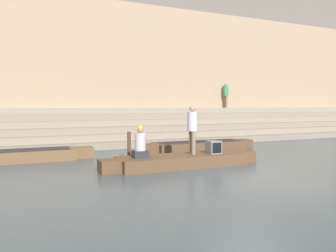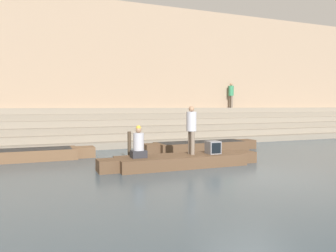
{
  "view_description": "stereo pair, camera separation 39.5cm",
  "coord_description": "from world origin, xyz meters",
  "px_view_note": "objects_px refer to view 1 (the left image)",
  "views": [
    {
      "loc": [
        -5.97,
        -7.55,
        2.01
      ],
      "look_at": [
        -1.19,
        3.34,
        1.28
      ],
      "focal_mm": 35.0,
      "sensor_mm": 36.0,
      "label": 1
    },
    {
      "loc": [
        -5.6,
        -7.7,
        2.01
      ],
      "look_at": [
        -1.19,
        3.34,
        1.28
      ],
      "focal_mm": 35.0,
      "sensor_mm": 36.0,
      "label": 2
    }
  ],
  "objects_px": {
    "rowboat_main": "(182,160)",
    "tv_set": "(214,147)",
    "person_on_steps": "(226,94)",
    "person_rowing": "(140,145)",
    "mooring_post": "(129,146)",
    "person_standing": "(192,127)",
    "moored_boat_distant": "(200,146)",
    "moored_boat_shore": "(4,156)"
  },
  "relations": [
    {
      "from": "rowboat_main",
      "to": "tv_set",
      "type": "distance_m",
      "value": 1.21
    },
    {
      "from": "tv_set",
      "to": "person_on_steps",
      "type": "bearing_deg",
      "value": 55.11
    },
    {
      "from": "rowboat_main",
      "to": "tv_set",
      "type": "xyz_separation_m",
      "value": [
        1.14,
        -0.11,
        0.39
      ]
    },
    {
      "from": "person_rowing",
      "to": "mooring_post",
      "type": "distance_m",
      "value": 1.91
    },
    {
      "from": "person_rowing",
      "to": "person_on_steps",
      "type": "distance_m",
      "value": 12.61
    },
    {
      "from": "person_standing",
      "to": "moored_boat_distant",
      "type": "xyz_separation_m",
      "value": [
        2.05,
        3.14,
        -1.1
      ]
    },
    {
      "from": "person_rowing",
      "to": "person_on_steps",
      "type": "bearing_deg",
      "value": 58.64
    },
    {
      "from": "person_rowing",
      "to": "moored_boat_distant",
      "type": "xyz_separation_m",
      "value": [
        3.91,
        3.18,
        -0.57
      ]
    },
    {
      "from": "person_standing",
      "to": "moored_boat_distant",
      "type": "height_order",
      "value": "person_standing"
    },
    {
      "from": "rowboat_main",
      "to": "person_on_steps",
      "type": "distance_m",
      "value": 11.74
    },
    {
      "from": "person_standing",
      "to": "moored_boat_distant",
      "type": "distance_m",
      "value": 3.91
    },
    {
      "from": "mooring_post",
      "to": "person_standing",
      "type": "bearing_deg",
      "value": -47.93
    },
    {
      "from": "moored_boat_distant",
      "to": "rowboat_main",
      "type": "bearing_deg",
      "value": -129.35
    },
    {
      "from": "rowboat_main",
      "to": "person_rowing",
      "type": "bearing_deg",
      "value": -179.02
    },
    {
      "from": "moored_boat_distant",
      "to": "mooring_post",
      "type": "bearing_deg",
      "value": -162.61
    },
    {
      "from": "tv_set",
      "to": "mooring_post",
      "type": "height_order",
      "value": "mooring_post"
    },
    {
      "from": "tv_set",
      "to": "mooring_post",
      "type": "xyz_separation_m",
      "value": [
        -2.41,
        2.0,
        -0.07
      ]
    },
    {
      "from": "person_standing",
      "to": "moored_boat_distant",
      "type": "relative_size",
      "value": 0.3
    },
    {
      "from": "moored_boat_distant",
      "to": "mooring_post",
      "type": "relative_size",
      "value": 5.08
    },
    {
      "from": "moored_boat_shore",
      "to": "person_on_steps",
      "type": "relative_size",
      "value": 3.88
    },
    {
      "from": "tv_set",
      "to": "moored_boat_shore",
      "type": "bearing_deg",
      "value": 153.88
    },
    {
      "from": "moored_boat_distant",
      "to": "mooring_post",
      "type": "height_order",
      "value": "mooring_post"
    },
    {
      "from": "person_standing",
      "to": "tv_set",
      "type": "height_order",
      "value": "person_standing"
    },
    {
      "from": "person_standing",
      "to": "mooring_post",
      "type": "xyz_separation_m",
      "value": [
        -1.66,
        1.84,
        -0.78
      ]
    },
    {
      "from": "person_rowing",
      "to": "mooring_post",
      "type": "xyz_separation_m",
      "value": [
        0.21,
        1.88,
        -0.25
      ]
    },
    {
      "from": "rowboat_main",
      "to": "moored_boat_shore",
      "type": "relative_size",
      "value": 0.88
    },
    {
      "from": "tv_set",
      "to": "moored_boat_distant",
      "type": "xyz_separation_m",
      "value": [
        1.3,
        3.3,
        -0.38
      ]
    },
    {
      "from": "person_rowing",
      "to": "mooring_post",
      "type": "bearing_deg",
      "value": 98.29
    },
    {
      "from": "tv_set",
      "to": "mooring_post",
      "type": "bearing_deg",
      "value": 141.13
    },
    {
      "from": "person_on_steps",
      "to": "person_standing",
      "type": "bearing_deg",
      "value": 79.01
    },
    {
      "from": "moored_boat_shore",
      "to": "moored_boat_distant",
      "type": "bearing_deg",
      "value": 0.92
    },
    {
      "from": "rowboat_main",
      "to": "mooring_post",
      "type": "distance_m",
      "value": 2.3
    },
    {
      "from": "rowboat_main",
      "to": "person_standing",
      "type": "bearing_deg",
      "value": 9.48
    },
    {
      "from": "rowboat_main",
      "to": "moored_boat_shore",
      "type": "bearing_deg",
      "value": 150.73
    },
    {
      "from": "tv_set",
      "to": "rowboat_main",
      "type": "bearing_deg",
      "value": 175.48
    },
    {
      "from": "moored_boat_shore",
      "to": "person_on_steps",
      "type": "height_order",
      "value": "person_on_steps"
    },
    {
      "from": "moored_boat_distant",
      "to": "mooring_post",
      "type": "xyz_separation_m",
      "value": [
        -3.71,
        -1.3,
        0.31
      ]
    },
    {
      "from": "person_rowing",
      "to": "moored_boat_shore",
      "type": "height_order",
      "value": "person_rowing"
    },
    {
      "from": "mooring_post",
      "to": "moored_boat_distant",
      "type": "bearing_deg",
      "value": 19.33
    },
    {
      "from": "person_standing",
      "to": "moored_boat_shore",
      "type": "height_order",
      "value": "person_standing"
    },
    {
      "from": "person_on_steps",
      "to": "tv_set",
      "type": "bearing_deg",
      "value": 82.62
    },
    {
      "from": "rowboat_main",
      "to": "person_standing",
      "type": "height_order",
      "value": "person_standing"
    }
  ]
}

